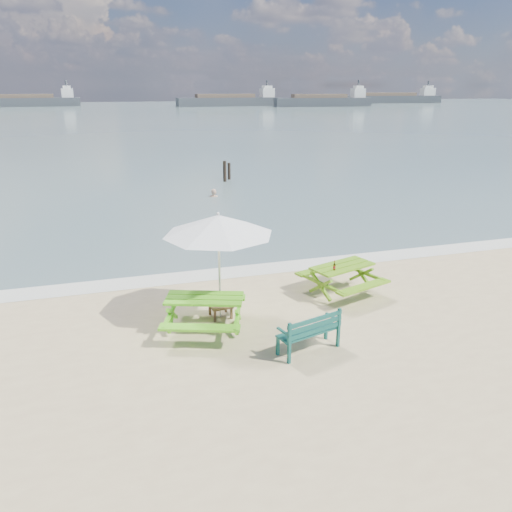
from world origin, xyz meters
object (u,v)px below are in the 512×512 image
object	(u,v)px
side_table	(220,310)
picnic_table_right	(342,280)
patio_umbrella	(218,225)
beer_bottle	(334,267)
picnic_table_left	(205,314)
swimmer	(214,205)
park_bench	(308,339)

from	to	relation	value
side_table	picnic_table_right	bearing A→B (deg)	7.43
picnic_table_right	patio_umbrella	world-z (taller)	patio_umbrella
picnic_table_right	beer_bottle	distance (m)	0.65
picnic_table_left	patio_umbrella	distance (m)	1.97
picnic_table_left	side_table	distance (m)	0.76
picnic_table_right	beer_bottle	world-z (taller)	beer_bottle
beer_bottle	swimmer	size ratio (longest dim) A/B	0.16
park_bench	swimmer	bearing A→B (deg)	85.10
side_table	patio_umbrella	size ratio (longest dim) A/B	0.20
swimmer	patio_umbrella	bearing A→B (deg)	-101.47
beer_bottle	picnic_table_right	bearing A→B (deg)	36.40
picnic_table_left	picnic_table_right	size ratio (longest dim) A/B	1.02
picnic_table_right	beer_bottle	size ratio (longest dim) A/B	9.19
picnic_table_left	patio_umbrella	bearing A→B (deg)	50.14
park_bench	picnic_table_left	bearing A→B (deg)	141.03
side_table	park_bench	bearing A→B (deg)	-56.41
picnic_table_left	swimmer	size ratio (longest dim) A/B	1.46
picnic_table_left	patio_umbrella	size ratio (longest dim) A/B	0.85
picnic_table_left	picnic_table_right	bearing A→B (deg)	14.78
patio_umbrella	swimmer	distance (m)	13.50
picnic_table_left	picnic_table_right	world-z (taller)	picnic_table_left
picnic_table_right	side_table	xyz separation A→B (m)	(-3.27, -0.43, -0.21)
park_bench	swimmer	xyz separation A→B (m)	(1.29, 15.00, -0.65)
patio_umbrella	beer_bottle	bearing A→B (deg)	3.29
patio_umbrella	side_table	bearing A→B (deg)	180.00
picnic_table_left	picnic_table_right	distance (m)	3.87
picnic_table_right	park_bench	world-z (taller)	park_bench
picnic_table_right	patio_umbrella	size ratio (longest dim) A/B	0.83
park_bench	patio_umbrella	xyz separation A→B (m)	(-1.35, 2.03, 1.96)
side_table	swimmer	world-z (taller)	swimmer
picnic_table_left	swimmer	bearing A→B (deg)	77.10
picnic_table_left	side_table	xyz separation A→B (m)	(0.47, 0.56, -0.21)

